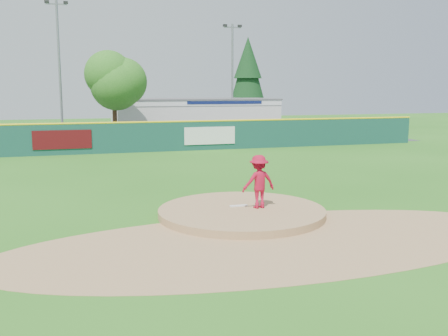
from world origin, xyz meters
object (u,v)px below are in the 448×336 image
object	(u,v)px
pool_building_grp	(193,116)
light_pole_left	(59,65)
deciduous_tree	(114,84)
light_pole_right	(232,74)
van	(191,135)
pitcher	(259,182)
conifer_tree	(248,76)

from	to	relation	value
pool_building_grp	light_pole_left	distance (m)	13.72
deciduous_tree	light_pole_left	xyz separation A→B (m)	(-4.00, 2.00, 1.50)
pool_building_grp	deciduous_tree	size ratio (longest dim) A/B	2.07
light_pole_left	light_pole_right	world-z (taller)	light_pole_left
van	light_pole_right	bearing A→B (deg)	-25.60
pitcher	van	bearing A→B (deg)	-103.58
pitcher	light_pole_left	bearing A→B (deg)	-82.26
pitcher	light_pole_right	size ratio (longest dim) A/B	0.18
deciduous_tree	light_pole_right	bearing A→B (deg)	19.98
deciduous_tree	pitcher	bearing A→B (deg)	-84.16
light_pole_left	light_pole_right	bearing A→B (deg)	7.59
pitcher	van	size ratio (longest dim) A/B	0.38
van	conifer_tree	size ratio (longest dim) A/B	0.49
conifer_tree	pool_building_grp	bearing A→B (deg)	-150.22
van	conifer_tree	world-z (taller)	conifer_tree
deciduous_tree	conifer_tree	size ratio (longest dim) A/B	0.77
pool_building_grp	light_pole_left	bearing A→B (deg)	-157.40
light_pole_right	light_pole_left	bearing A→B (deg)	-172.41
pool_building_grp	light_pole_right	xyz separation A→B (m)	(3.00, -2.99, 3.88)
pitcher	light_pole_left	distance (m)	28.29
deciduous_tree	conifer_tree	bearing A→B (deg)	36.25
light_pole_left	conifer_tree	bearing A→B (deg)	25.35
van	deciduous_tree	size ratio (longest dim) A/B	0.63
pool_building_grp	light_pole_left	world-z (taller)	light_pole_left
conifer_tree	light_pole_right	xyz separation A→B (m)	(-4.00, -7.00, 0.00)
pitcher	conifer_tree	xyz separation A→B (m)	(12.43, 36.07, 4.41)
van	deciduous_tree	bearing A→B (deg)	83.61
van	light_pole_left	xyz separation A→B (m)	(-9.65, 4.22, 5.38)
van	pitcher	bearing A→B (deg)	-172.62
deciduous_tree	pool_building_grp	bearing A→B (deg)	41.16
deciduous_tree	light_pole_left	bearing A→B (deg)	153.43
van	deciduous_tree	xyz separation A→B (m)	(-5.65, 2.22, 3.89)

